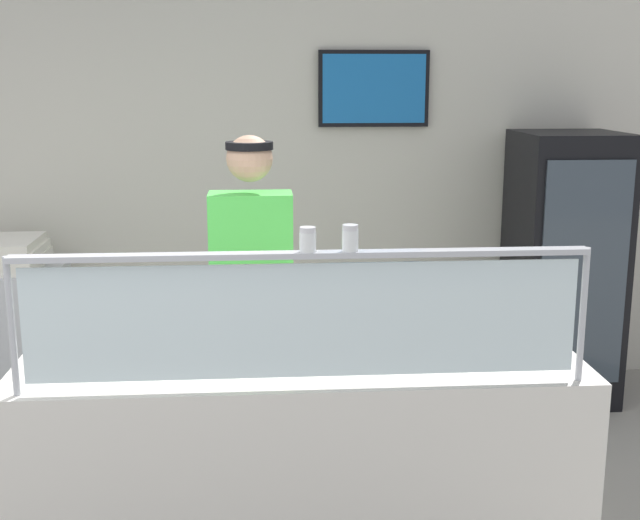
{
  "coord_description": "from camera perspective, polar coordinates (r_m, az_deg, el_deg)",
  "views": [
    {
      "loc": [
        0.94,
        -2.68,
        2.02
      ],
      "look_at": [
        1.16,
        0.37,
        1.34
      ],
      "focal_mm": 46.58,
      "sensor_mm": 36.0,
      "label": 1
    }
  ],
  "objects": [
    {
      "name": "shop_rear_unit",
      "position": [
        5.42,
        -2.57,
        5.53
      ],
      "size": [
        6.57,
        0.13,
        2.7
      ],
      "color": "beige",
      "rests_on": "ground"
    },
    {
      "name": "drink_fridge",
      "position": [
        5.42,
        16.37,
        -0.5
      ],
      "size": [
        0.62,
        0.67,
        1.68
      ],
      "color": "black",
      "rests_on": "ground"
    },
    {
      "name": "pepper_flake_shaker",
      "position": [
        2.81,
        2.09,
        1.4
      ],
      "size": [
        0.06,
        0.06,
        0.09
      ],
      "color": "white",
      "rests_on": "sneeze_guard"
    },
    {
      "name": "serving_counter",
      "position": [
        3.4,
        -1.31,
        -14.49
      ],
      "size": [
        2.17,
        0.68,
        0.95
      ],
      "primitive_type": "cube",
      "color": "silver",
      "rests_on": "ground"
    },
    {
      "name": "prep_shelf",
      "position": [
        5.36,
        -20.73,
        -5.28
      ],
      "size": [
        0.7,
        0.55,
        0.9
      ],
      "primitive_type": "cube",
      "color": "#B7BABF",
      "rests_on": "ground"
    },
    {
      "name": "pizza_tray",
      "position": [
        3.27,
        -2.74,
        -6.2
      ],
      "size": [
        0.47,
        0.47,
        0.04
      ],
      "color": "#9EA0A8",
      "rests_on": "serving_counter"
    },
    {
      "name": "parmesan_shaker",
      "position": [
        2.8,
        -0.85,
        1.31
      ],
      "size": [
        0.06,
        0.06,
        0.09
      ],
      "color": "white",
      "rests_on": "sneeze_guard"
    },
    {
      "name": "sneeze_guard",
      "position": [
        2.85,
        -1.1,
        -3.03
      ],
      "size": [
        2.0,
        0.06,
        0.49
      ],
      "color": "#B2B5BC",
      "rests_on": "serving_counter"
    },
    {
      "name": "pizza_server",
      "position": [
        3.25,
        -2.15,
        -5.94
      ],
      "size": [
        0.13,
        0.29,
        0.01
      ],
      "primitive_type": "cube",
      "rotation": [
        0.0,
        0.0,
        -0.19
      ],
      "color": "#ADAFB7",
      "rests_on": "pizza_tray"
    },
    {
      "name": "ground_plane",
      "position": [
        4.2,
        -1.75,
        -16.18
      ],
      "size": [
        12.0,
        12.0,
        0.0
      ],
      "primitive_type": "plane",
      "color": "gray",
      "rests_on": "ground"
    },
    {
      "name": "worker_figure",
      "position": [
        3.87,
        -4.62,
        -2.65
      ],
      "size": [
        0.41,
        0.5,
        1.76
      ],
      "color": "#23232D",
      "rests_on": "ground"
    }
  ]
}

